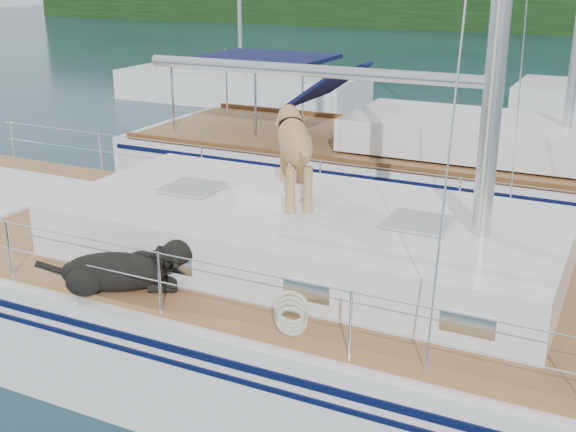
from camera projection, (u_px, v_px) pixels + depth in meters
The scene contains 4 objects.
ground at pixel (242, 344), 8.41m from camera, with size 120.00×120.00×0.00m, color black.
main_sailboat at pixel (248, 293), 8.14m from camera, with size 12.00×3.94×14.01m.
neighbor_sailboat at pixel (425, 174), 12.99m from camera, with size 11.00×3.50×13.30m.
bg_boat_west at pixel (241, 87), 23.47m from camera, with size 8.00×3.00×11.65m.
Camera 1 is at (3.78, -6.45, 4.17)m, focal length 45.00 mm.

